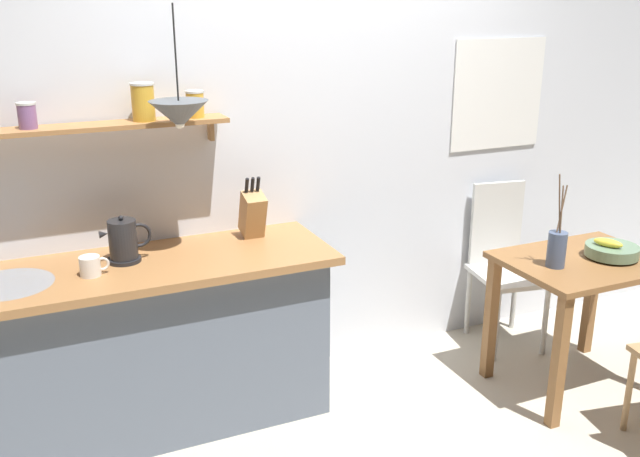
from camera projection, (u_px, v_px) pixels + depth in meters
ground_plane at (357, 412)px, 3.70m from camera, size 14.00×14.00×0.00m
back_wall at (341, 132)px, 3.92m from camera, size 6.80×0.11×2.70m
kitchen_counter at (145, 346)px, 3.45m from camera, size 1.83×0.63×0.88m
wall_shelf at (114, 118)px, 3.25m from camera, size 1.19×0.20×0.31m
dining_table at (582, 284)px, 3.78m from camera, size 0.83×0.64×0.75m
dining_chair_far at (503, 258)px, 4.35m from camera, size 0.45×0.49×0.99m
fruit_bowl at (612, 250)px, 3.74m from camera, size 0.27×0.27×0.11m
twig_vase at (557, 248)px, 3.60m from camera, size 0.09×0.09×0.49m
electric_kettle at (124, 241)px, 3.29m from camera, size 0.24×0.15×0.23m
knife_block at (253, 213)px, 3.61m from camera, size 0.11×0.18×0.32m
coffee_mug_by_sink at (91, 266)px, 3.14m from camera, size 0.13×0.09×0.09m
pendant_lamp at (179, 114)px, 3.16m from camera, size 0.27×0.27×0.54m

